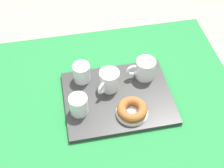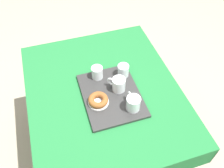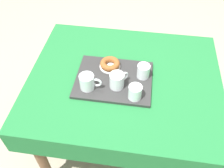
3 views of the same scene
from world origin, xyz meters
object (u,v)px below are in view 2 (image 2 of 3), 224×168
at_px(water_glass_near, 123,71).
at_px(serving_tray, 111,95).
at_px(tea_mug_right, 133,103).
at_px(sugar_donut_left, 98,100).
at_px(dining_table, 104,102).
at_px(donut_plate_left, 98,102).
at_px(tea_mug_left, 118,85).
at_px(water_glass_far, 97,73).

bearing_deg(water_glass_near, serving_tray, -42.82).
bearing_deg(tea_mug_right, sugar_donut_left, -118.20).
bearing_deg(dining_table, serving_tray, 29.37).
distance_m(dining_table, tea_mug_right, 0.29).
bearing_deg(tea_mug_right, serving_tray, -146.30).
xyz_separation_m(tea_mug_right, water_glass_near, (-0.26, 0.03, -0.00)).
distance_m(water_glass_near, sugar_donut_left, 0.27).
height_order(donut_plate_left, sugar_donut_left, sugar_donut_left).
height_order(tea_mug_left, donut_plate_left, tea_mug_left).
bearing_deg(water_glass_near, tea_mug_right, -6.93).
bearing_deg(dining_table, donut_plate_left, -31.47).
bearing_deg(sugar_donut_left, dining_table, 148.53).
xyz_separation_m(dining_table, serving_tray, (0.06, 0.03, 0.13)).
xyz_separation_m(dining_table, water_glass_near, (-0.07, 0.15, 0.17)).
distance_m(tea_mug_right, water_glass_near, 0.26).
bearing_deg(water_glass_far, dining_table, 5.29).
height_order(water_glass_near, sugar_donut_left, water_glass_near).
distance_m(dining_table, sugar_donut_left, 0.20).
bearing_deg(serving_tray, water_glass_near, 137.18).
bearing_deg(tea_mug_right, donut_plate_left, -118.20).
height_order(dining_table, donut_plate_left, donut_plate_left).
xyz_separation_m(dining_table, tea_mug_left, (0.03, 0.09, 0.18)).
bearing_deg(water_glass_far, tea_mug_right, 23.94).
relative_size(tea_mug_left, sugar_donut_left, 0.89).
distance_m(dining_table, water_glass_far, 0.20).
height_order(dining_table, sugar_donut_left, sugar_donut_left).
relative_size(tea_mug_right, water_glass_near, 1.51).
xyz_separation_m(serving_tray, tea_mug_right, (0.13, 0.09, 0.05)).
bearing_deg(serving_tray, tea_mug_right, 33.70).
bearing_deg(serving_tray, tea_mug_left, 115.96).
distance_m(dining_table, tea_mug_left, 0.20).
height_order(dining_table, tea_mug_left, tea_mug_left).
distance_m(serving_tray, water_glass_near, 0.18).
relative_size(serving_tray, water_glass_far, 5.35).
height_order(dining_table, water_glass_far, water_glass_far).
distance_m(tea_mug_right, donut_plate_left, 0.21).
relative_size(dining_table, water_glass_far, 13.84).
distance_m(serving_tray, water_glass_far, 0.17).
xyz_separation_m(tea_mug_left, water_glass_far, (-0.14, -0.10, -0.01)).
bearing_deg(sugar_donut_left, tea_mug_left, 113.25).
bearing_deg(donut_plate_left, tea_mug_left, 113.25).
distance_m(tea_mug_left, sugar_donut_left, 0.16).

